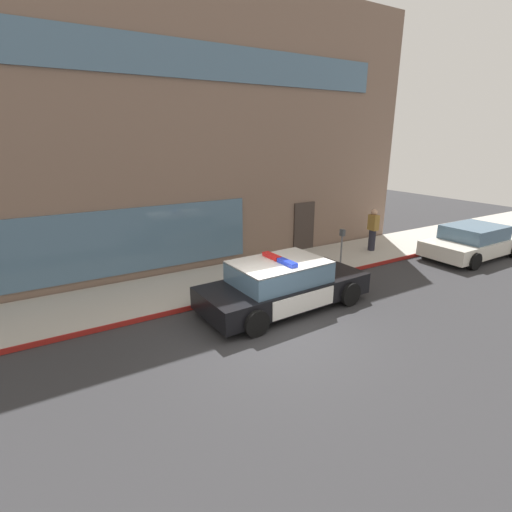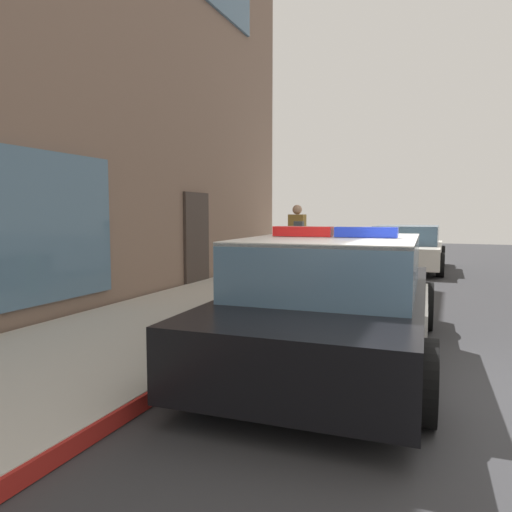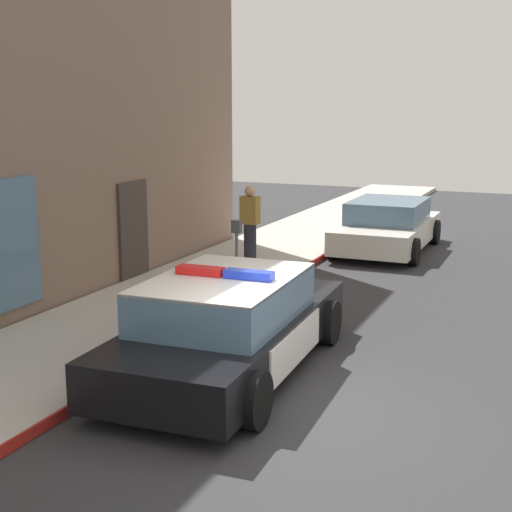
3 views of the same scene
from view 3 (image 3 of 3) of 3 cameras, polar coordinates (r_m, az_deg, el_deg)
name	(u,v)px [view 3 (image 3 of 3)]	position (r m, az deg, el deg)	size (l,w,h in m)	color
ground	(282,420)	(8.77, 2.07, -12.66)	(48.00, 48.00, 0.00)	#303033
sidewalk	(26,368)	(10.60, -17.52, -8.35)	(48.00, 2.82, 0.15)	#B2ADA3
curb_red_paint	(114,384)	(9.77, -11.07, -9.76)	(28.80, 0.04, 0.14)	maroon
police_cruiser	(229,325)	(9.98, -2.14, -5.38)	(4.94, 2.33, 1.49)	black
fire_hydrant	(158,301)	(11.92, -7.64, -3.51)	(0.34, 0.39, 0.73)	#4C994C
car_down_street	(387,226)	(18.51, 10.25, 2.32)	(4.36, 2.13, 1.29)	silver
pedestrian_on_sidewalk	(250,223)	(16.30, -0.47, 2.58)	(0.28, 0.41, 1.71)	#23232D
parking_meter	(237,242)	(13.76, -1.53, 1.13)	(0.12, 0.18, 1.34)	slate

